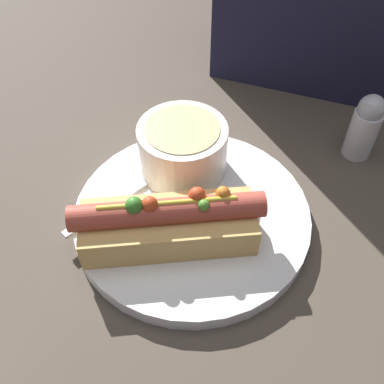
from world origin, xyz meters
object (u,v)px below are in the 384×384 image
Objects in this scene: salt_shaker at (365,127)px; spoon at (149,179)px; hot_dog at (169,222)px; soup_bowl at (183,147)px.

spoon is at bearing -145.46° from salt_shaker.
salt_shaker is (0.16, 0.21, -0.00)m from hot_dog.
salt_shaker reaches higher than hot_dog.
hot_dog reaches higher than soup_bowl.
salt_shaker is (0.21, 0.15, 0.02)m from spoon.
salt_shaker reaches higher than spoon.
hot_dog is at bearing -127.96° from salt_shaker.
salt_shaker is at bearing -28.21° from spoon.
salt_shaker reaches higher than soup_bowl.
soup_bowl is 0.22m from salt_shaker.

